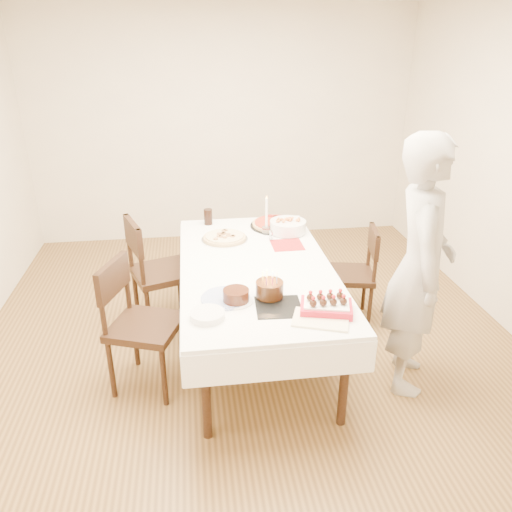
{
  "coord_description": "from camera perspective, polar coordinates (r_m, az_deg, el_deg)",
  "views": [
    {
      "loc": [
        -0.42,
        -3.49,
        2.37
      ],
      "look_at": [
        0.04,
        -0.08,
        0.83
      ],
      "focal_mm": 35.0,
      "sensor_mm": 36.0,
      "label": 1
    }
  ],
  "objects": [
    {
      "name": "chair_right_savory",
      "position": [
        4.44,
        10.57,
        -2.13
      ],
      "size": [
        0.53,
        0.53,
        0.88
      ],
      "primitive_type": null,
      "rotation": [
        0.0,
        0.0,
        -0.2
      ],
      "color": "black",
      "rests_on": "floor"
    },
    {
      "name": "floor",
      "position": [
        4.24,
        -0.73,
        -9.87
      ],
      "size": [
        5.0,
        5.0,
        0.0
      ],
      "primitive_type": "plane",
      "color": "brown",
      "rests_on": "ground"
    },
    {
      "name": "layer_cake",
      "position": [
        3.28,
        -2.3,
        -4.58
      ],
      "size": [
        0.26,
        0.26,
        0.09
      ],
      "primitive_type": "cylinder",
      "rotation": [
        0.0,
        0.0,
        -0.21
      ],
      "color": "#33160C",
      "rests_on": "dining_table"
    },
    {
      "name": "cola_glass",
      "position": [
        4.63,
        -5.49,
        4.48
      ],
      "size": [
        0.1,
        0.1,
        0.14
      ],
      "primitive_type": "cylinder",
      "rotation": [
        0.0,
        0.0,
        0.4
      ],
      "color": "black",
      "rests_on": "dining_table"
    },
    {
      "name": "box_lid",
      "position": [
        3.13,
        7.41,
        -7.31
      ],
      "size": [
        0.4,
        0.33,
        0.03
      ],
      "primitive_type": "cube",
      "rotation": [
        0.0,
        0.0,
        -0.35
      ],
      "color": "beige",
      "rests_on": "dining_table"
    },
    {
      "name": "chair_left_dessert",
      "position": [
        3.62,
        -12.51,
        -7.87
      ],
      "size": [
        0.64,
        0.64,
        0.97
      ],
      "primitive_type": null,
      "rotation": [
        0.0,
        0.0,
        2.79
      ],
      "color": "black",
      "rests_on": "floor"
    },
    {
      "name": "pizza_pepperoni",
      "position": [
        4.58,
        2.33,
        3.68
      ],
      "size": [
        0.58,
        0.58,
        0.04
      ],
      "primitive_type": "cylinder",
      "rotation": [
        0.0,
        0.0,
        0.26
      ],
      "color": "red",
      "rests_on": "dining_table"
    },
    {
      "name": "red_placemat",
      "position": [
        4.18,
        3.58,
        1.25
      ],
      "size": [
        0.26,
        0.26,
        0.01
      ],
      "primitive_type": "cube",
      "rotation": [
        0.0,
        0.0,
        0.01
      ],
      "color": "#B21E1E",
      "rests_on": "dining_table"
    },
    {
      "name": "shaker_pair",
      "position": [
        4.24,
        1.78,
        2.24
      ],
      "size": [
        0.08,
        0.08,
        0.08
      ],
      "primitive_type": null,
      "rotation": [
        0.0,
        0.0,
        -0.19
      ],
      "color": "white",
      "rests_on": "dining_table"
    },
    {
      "name": "cake_board",
      "position": [
        3.24,
        2.58,
        -5.87
      ],
      "size": [
        0.31,
        0.31,
        0.01
      ],
      "primitive_type": "cube",
      "rotation": [
        0.0,
        0.0,
        -0.05
      ],
      "color": "black",
      "rests_on": "dining_table"
    },
    {
      "name": "pasta_bowl",
      "position": [
        4.42,
        3.66,
        3.39
      ],
      "size": [
        0.42,
        0.42,
        0.1
      ],
      "primitive_type": "cylinder",
      "rotation": [
        0.0,
        0.0,
        -0.42
      ],
      "color": "white",
      "rests_on": "dining_table"
    },
    {
      "name": "china_plate",
      "position": [
        3.34,
        -3.5,
        -4.81
      ],
      "size": [
        0.39,
        0.39,
        0.01
      ],
      "primitive_type": "cylinder",
      "rotation": [
        0.0,
        0.0,
        -0.2
      ],
      "color": "white",
      "rests_on": "dining_table"
    },
    {
      "name": "dining_table",
      "position": [
        3.98,
        -0.0,
        -5.94
      ],
      "size": [
        1.68,
        2.37,
        0.75
      ],
      "primitive_type": "cube",
      "rotation": [
        0.0,
        0.0,
        0.27
      ],
      "color": "white",
      "rests_on": "floor"
    },
    {
      "name": "person",
      "position": [
        3.56,
        18.17,
        -1.23
      ],
      "size": [
        0.64,
        0.78,
        1.83
      ],
      "primitive_type": "imported",
      "rotation": [
        0.0,
        0.0,
        1.23
      ],
      "color": "#AAA5A0",
      "rests_on": "floor"
    },
    {
      "name": "taper_candle",
      "position": [
        4.35,
        1.2,
        4.72
      ],
      "size": [
        0.09,
        0.09,
        0.35
      ],
      "primitive_type": "cylinder",
      "rotation": [
        0.0,
        0.0,
        0.28
      ],
      "color": "white",
      "rests_on": "dining_table"
    },
    {
      "name": "birthday_cake",
      "position": [
        3.31,
        1.56,
        -3.3
      ],
      "size": [
        0.24,
        0.24,
        0.17
      ],
      "primitive_type": "cylinder",
      "rotation": [
        0.0,
        0.0,
        0.33
      ],
      "color": "#361F0E",
      "rests_on": "dining_table"
    },
    {
      "name": "wall_back",
      "position": [
        6.09,
        -3.8,
        14.43
      ],
      "size": [
        4.5,
        0.04,
        2.7
      ],
      "primitive_type": "cube",
      "color": "beige",
      "rests_on": "floor"
    },
    {
      "name": "chair_left_savory",
      "position": [
        4.32,
        -10.62,
        -1.87
      ],
      "size": [
        0.66,
        0.66,
        1.02
      ],
      "primitive_type": null,
      "rotation": [
        0.0,
        0.0,
        3.48
      ],
      "color": "black",
      "rests_on": "floor"
    },
    {
      "name": "strawberry_box",
      "position": [
        3.2,
        8.04,
        -5.7
      ],
      "size": [
        0.37,
        0.29,
        0.08
      ],
      "primitive_type": null,
      "rotation": [
        0.0,
        0.0,
        -0.25
      ],
      "color": "#B21427",
      "rests_on": "dining_table"
    },
    {
      "name": "pizza_white",
      "position": [
        4.27,
        -3.61,
        2.11
      ],
      "size": [
        0.5,
        0.5,
        0.04
      ],
      "primitive_type": "cylinder",
      "rotation": [
        0.0,
        0.0,
        0.32
      ],
      "color": "beige",
      "rests_on": "dining_table"
    },
    {
      "name": "plate_stack",
      "position": [
        3.13,
        -5.58,
        -6.72
      ],
      "size": [
        0.25,
        0.25,
        0.05
      ],
      "primitive_type": "cylinder",
      "rotation": [
        0.0,
        0.0,
        0.2
      ],
      "color": "white",
      "rests_on": "dining_table"
    },
    {
      "name": "wall_front",
      "position": [
        1.48,
        11.78,
        -19.95
      ],
      "size": [
        4.5,
        0.04,
        2.7
      ],
      "primitive_type": "cube",
      "color": "beige",
      "rests_on": "floor"
    }
  ]
}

